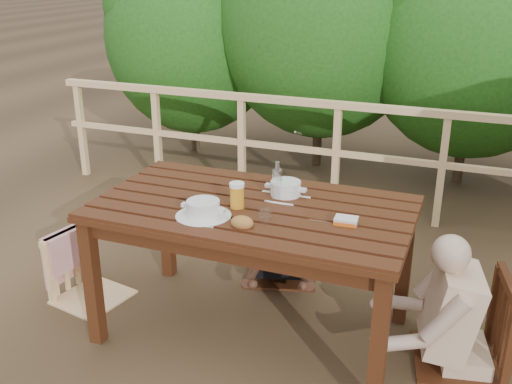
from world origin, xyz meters
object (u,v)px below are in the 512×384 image
(diner_right, at_px, (477,262))
(bottle, at_px, (277,182))
(chair_left, at_px, (87,240))
(table, at_px, (253,271))
(bread_roll, at_px, (242,223))
(beer_glass, at_px, (237,197))
(woman, at_px, (283,200))
(chair_right, at_px, (468,284))
(butter_tub, at_px, (346,222))
(tumbler, at_px, (265,216))
(soup_near, at_px, (203,209))
(chair_far, at_px, (281,210))
(soup_far, at_px, (286,189))

(diner_right, relative_size, bottle, 5.32)
(chair_left, bearing_deg, table, -76.62)
(bread_roll, relative_size, beer_glass, 0.76)
(chair_left, xyz_separation_m, bottle, (1.24, 0.18, 0.51))
(table, height_order, woman, woman)
(chair_right, height_order, beer_glass, chair_right)
(table, height_order, butter_tub, butter_tub)
(table, height_order, tumbler, tumbler)
(diner_right, bearing_deg, bottle, 79.06)
(diner_right, height_order, soup_near, diner_right)
(table, bearing_deg, soup_near, -129.01)
(chair_far, height_order, diner_right, diner_right)
(soup_near, relative_size, bottle, 1.26)
(soup_near, bearing_deg, butter_tub, 12.90)
(table, height_order, bread_roll, bread_roll)
(soup_near, relative_size, soup_far, 1.01)
(woman, bearing_deg, beer_glass, 74.25)
(diner_right, relative_size, butter_tub, 10.62)
(woman, height_order, beer_glass, woman)
(bottle, bearing_deg, bread_roll, -95.80)
(chair_left, distance_m, bottle, 1.36)
(bottle, bearing_deg, soup_far, 69.67)
(soup_near, relative_size, beer_glass, 1.89)
(chair_left, relative_size, tumbler, 10.65)
(tumbler, bearing_deg, soup_far, 92.51)
(chair_far, distance_m, bottle, 0.76)
(bread_roll, bearing_deg, soup_far, 81.92)
(bottle, bearing_deg, chair_right, 0.36)
(soup_near, bearing_deg, tumbler, 9.40)
(chair_right, bearing_deg, chair_left, -96.68)
(chair_right, distance_m, diner_right, 0.15)
(chair_left, relative_size, woman, 0.76)
(soup_near, bearing_deg, chair_left, 168.72)
(table, bearing_deg, bottle, 53.10)
(beer_glass, height_order, tumbler, beer_glass)
(chair_right, distance_m, beer_glass, 1.34)
(woman, xyz_separation_m, soup_near, (-0.12, -0.99, 0.30))
(soup_far, bearing_deg, table, -121.49)
(diner_right, relative_size, soup_far, 4.28)
(diner_right, xyz_separation_m, soup_near, (-1.42, -0.38, 0.23))
(diner_right, bearing_deg, soup_near, 93.61)
(table, xyz_separation_m, chair_left, (-1.14, -0.05, 0.02))
(bottle, bearing_deg, beer_glass, -129.58)
(chair_right, relative_size, beer_glass, 6.21)
(table, height_order, chair_left, chair_left)
(bread_roll, relative_size, bottle, 0.51)
(chair_left, height_order, chair_right, chair_right)
(beer_glass, bearing_deg, bread_roll, -61.23)
(soup_near, bearing_deg, beer_glass, 53.32)
(woman, relative_size, bottle, 4.75)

